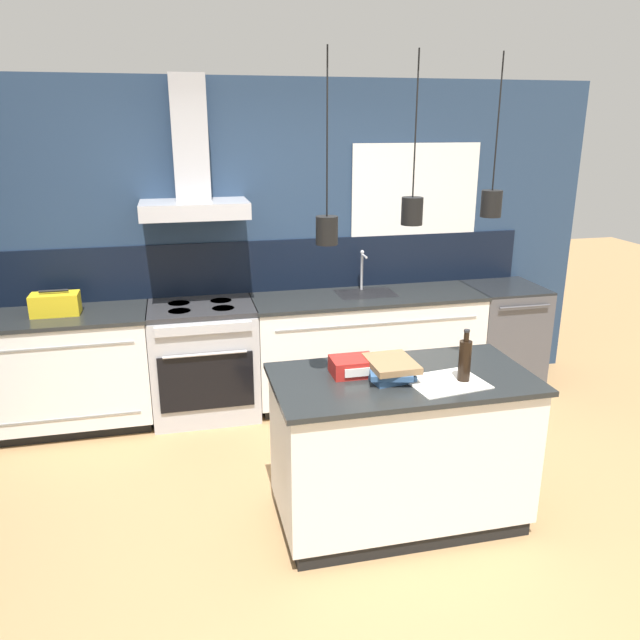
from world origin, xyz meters
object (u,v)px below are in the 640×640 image
dishwasher (501,336)px  yellow_toolbox (55,304)px  oven_range (204,360)px  red_supply_box (353,366)px  bottle_on_island (465,360)px  book_stack (390,369)px

dishwasher → yellow_toolbox: size_ratio=2.68×
oven_range → red_supply_box: bearing=-64.3°
bottle_on_island → red_supply_box: bottle_on_island is taller
bottle_on_island → book_stack: bottle_on_island is taller
dishwasher → bottle_on_island: bottle_on_island is taller
dishwasher → red_supply_box: size_ratio=3.72×
bottle_on_island → red_supply_box: bearing=157.7°
oven_range → book_stack: (0.95, -1.69, 0.51)m
dishwasher → red_supply_box: 2.48m
yellow_toolbox → dishwasher: bearing=-0.0°
dishwasher → bottle_on_island: size_ratio=3.07×
red_supply_box → yellow_toolbox: size_ratio=0.72×
yellow_toolbox → oven_range: bearing=-0.2°
book_stack → dishwasher: bearing=45.7°
bottle_on_island → red_supply_box: (-0.56, 0.23, -0.07)m
bottle_on_island → yellow_toolbox: 3.00m
red_supply_box → yellow_toolbox: bearing=138.7°
dishwasher → book_stack: (-1.65, -1.69, 0.51)m
dishwasher → bottle_on_island: 2.30m
dishwasher → book_stack: 2.42m
dishwasher → book_stack: book_stack is taller
bottle_on_island → red_supply_box: size_ratio=1.21×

